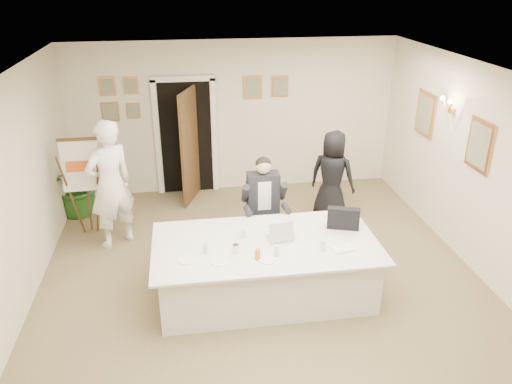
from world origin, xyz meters
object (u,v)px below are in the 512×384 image
object	(u,v)px
potted_palm	(77,183)
steel_jug	(236,249)
laptop_bag	(343,218)
standing_man	(110,185)
oj_glass	(257,254)
flip_chart	(85,191)
laptop	(280,228)
paper_stack	(342,248)
standing_woman	(332,176)
seated_man	(264,204)
conference_table	(265,268)

from	to	relation	value
potted_palm	steel_jug	world-z (taller)	potted_palm
laptop_bag	steel_jug	distance (m)	1.52
standing_man	oj_glass	distance (m)	2.77
flip_chart	laptop	size ratio (longest dim) A/B	4.66
paper_stack	standing_woman	bearing A→B (deg)	76.38
seated_man	steel_jug	world-z (taller)	seated_man
flip_chart	potted_palm	bearing A→B (deg)	109.83
seated_man	flip_chart	size ratio (longest dim) A/B	0.93
potted_palm	laptop_bag	size ratio (longest dim) A/B	2.69
flip_chart	oj_glass	size ratio (longest dim) A/B	12.20
flip_chart	standing_woman	size ratio (longest dim) A/B	1.03
standing_woman	steel_jug	size ratio (longest dim) A/B	14.01
oj_glass	steel_jug	world-z (taller)	oj_glass
paper_stack	steel_jug	size ratio (longest dim) A/B	2.41
flip_chart	standing_woman	world-z (taller)	flip_chart
conference_table	laptop_bag	world-z (taller)	laptop_bag
standing_man	potted_palm	distance (m)	1.46
seated_man	laptop_bag	xyz separation A→B (m)	(0.90, -0.95, 0.18)
paper_stack	conference_table	bearing A→B (deg)	161.15
standing_woman	seated_man	bearing A→B (deg)	66.48
laptop	steel_jug	xyz separation A→B (m)	(-0.60, -0.28, -0.08)
conference_table	paper_stack	xyz separation A→B (m)	(0.90, -0.31, 0.40)
potted_palm	standing_woman	bearing A→B (deg)	-11.00
conference_table	paper_stack	world-z (taller)	paper_stack
seated_man	steel_jug	distance (m)	1.47
standing_man	steel_jug	distance (m)	2.48
potted_palm	steel_jug	bearing A→B (deg)	-51.54
seated_man	standing_man	world-z (taller)	standing_man
conference_table	standing_man	bearing A→B (deg)	141.29
standing_woman	oj_glass	bearing A→B (deg)	89.27
standing_woman	laptop	bearing A→B (deg)	90.13
laptop	paper_stack	bearing A→B (deg)	-37.45
standing_woman	laptop	size ratio (longest dim) A/B	4.53
flip_chart	paper_stack	world-z (taller)	flip_chart
steel_jug	conference_table	bearing A→B (deg)	25.82
conference_table	laptop	distance (m)	0.57
conference_table	seated_man	distance (m)	1.23
flip_chart	oj_glass	distance (m)	3.38
seated_man	potted_palm	world-z (taller)	seated_man
potted_palm	laptop_bag	xyz separation A→B (m)	(3.86, -2.61, 0.36)
potted_palm	steel_jug	size ratio (longest dim) A/B	10.23
laptop_bag	conference_table	bearing A→B (deg)	-150.41
oj_glass	standing_man	bearing A→B (deg)	133.12
seated_man	flip_chart	bearing A→B (deg)	170.02
standing_woman	steel_jug	bearing A→B (deg)	83.31
conference_table	oj_glass	distance (m)	0.61
standing_man	laptop	bearing A→B (deg)	109.58
standing_man	paper_stack	xyz separation A→B (m)	(2.96, -1.95, -0.20)
paper_stack	oj_glass	size ratio (longest dim) A/B	2.04
conference_table	paper_stack	bearing A→B (deg)	-18.85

